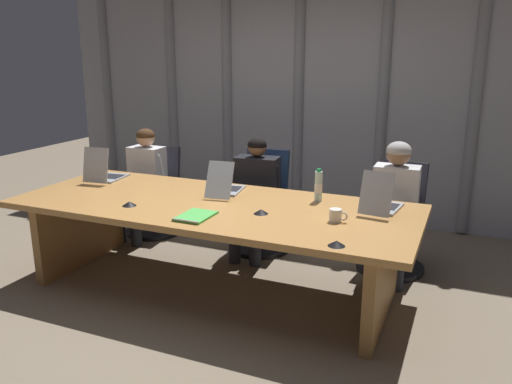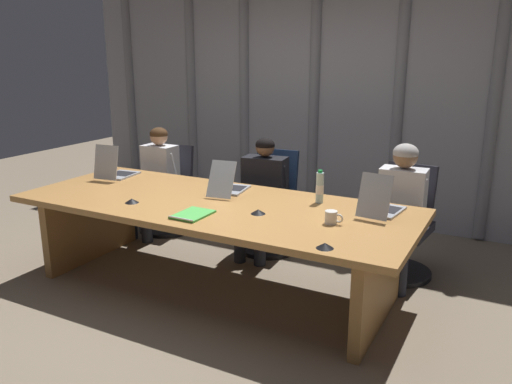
% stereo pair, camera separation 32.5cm
% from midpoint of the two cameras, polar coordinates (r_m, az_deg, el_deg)
% --- Properties ---
extents(ground_plane, '(12.53, 12.53, 0.00)m').
position_cam_midpoint_polar(ground_plane, '(4.38, -6.79, -10.52)').
color(ground_plane, '#7F705B').
extents(conference_table, '(3.22, 1.27, 0.73)m').
position_cam_midpoint_polar(conference_table, '(4.16, -7.03, -3.32)').
color(conference_table, '#B77F42').
rests_on(conference_table, ground_plane).
extents(curtain_backdrop, '(6.27, 0.17, 3.06)m').
position_cam_midpoint_polar(curtain_backdrop, '(6.01, 3.70, 11.78)').
color(curtain_backdrop, '#9999A0').
rests_on(curtain_backdrop, ground_plane).
extents(laptop_left_end, '(0.29, 0.43, 0.33)m').
position_cam_midpoint_polar(laptop_left_end, '(5.04, -18.15, 1.92)').
color(laptop_left_end, '#A8ADB7').
rests_on(laptop_left_end, conference_table).
extents(laptop_left_mid, '(0.28, 0.51, 0.30)m').
position_cam_midpoint_polar(laptop_left_mid, '(4.36, -5.49, 0.55)').
color(laptop_left_mid, '#A8ADB7').
rests_on(laptop_left_mid, conference_table).
extents(laptop_center, '(0.28, 0.47, 0.33)m').
position_cam_midpoint_polar(laptop_center, '(3.94, 11.43, -1.24)').
color(laptop_center, '#A8ADB7').
rests_on(laptop_center, conference_table).
extents(office_chair_left_end, '(0.60, 0.60, 0.91)m').
position_cam_midpoint_polar(office_chair_left_end, '(5.68, -12.74, -0.94)').
color(office_chair_left_end, '#2D2D38').
rests_on(office_chair_left_end, ground_plane).
extents(office_chair_left_mid, '(0.60, 0.60, 0.97)m').
position_cam_midpoint_polar(office_chair_left_mid, '(5.08, -1.21, -2.31)').
color(office_chair_left_mid, navy).
rests_on(office_chair_left_mid, ground_plane).
extents(office_chair_center, '(0.60, 0.60, 0.95)m').
position_cam_midpoint_polar(office_chair_center, '(4.73, 13.13, -4.15)').
color(office_chair_center, '#2D2D38').
rests_on(office_chair_center, ground_plane).
extents(person_left_end, '(0.37, 0.55, 1.13)m').
position_cam_midpoint_polar(person_left_end, '(5.50, -14.15, 1.63)').
color(person_left_end, silver).
rests_on(person_left_end, ground_plane).
extents(person_left_mid, '(0.46, 0.57, 1.12)m').
position_cam_midpoint_polar(person_left_mid, '(4.86, -2.10, 0.23)').
color(person_left_mid, black).
rests_on(person_left_mid, ground_plane).
extents(person_center, '(0.39, 0.55, 1.17)m').
position_cam_midpoint_polar(person_center, '(4.48, 13.06, -0.98)').
color(person_center, silver).
rests_on(person_center, ground_plane).
extents(water_bottle_primary, '(0.06, 0.06, 0.27)m').
position_cam_midpoint_polar(water_bottle_primary, '(4.11, 4.69, 0.59)').
color(water_bottle_primary, silver).
rests_on(water_bottle_primary, conference_table).
extents(coffee_mug_near, '(0.13, 0.09, 0.09)m').
position_cam_midpoint_polar(coffee_mug_near, '(3.65, 6.34, -2.62)').
color(coffee_mug_near, white).
rests_on(coffee_mug_near, conference_table).
extents(conference_mic_left_side, '(0.11, 0.11, 0.03)m').
position_cam_midpoint_polar(conference_mic_left_side, '(4.17, -16.05, -1.27)').
color(conference_mic_left_side, black).
rests_on(conference_mic_left_side, conference_table).
extents(conference_mic_middle, '(0.11, 0.11, 0.03)m').
position_cam_midpoint_polar(conference_mic_middle, '(3.81, -1.90, -2.20)').
color(conference_mic_middle, black).
rests_on(conference_mic_middle, conference_table).
extents(conference_mic_right_side, '(0.11, 0.11, 0.03)m').
position_cam_midpoint_polar(conference_mic_right_side, '(3.21, 6.04, -5.71)').
color(conference_mic_right_side, black).
rests_on(conference_mic_right_side, conference_table).
extents(spiral_notepad, '(0.22, 0.31, 0.03)m').
position_cam_midpoint_polar(spiral_notepad, '(3.78, -9.19, -2.69)').
color(spiral_notepad, '#4CB74C').
rests_on(spiral_notepad, conference_table).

